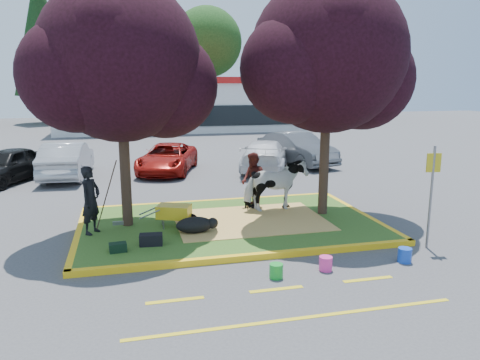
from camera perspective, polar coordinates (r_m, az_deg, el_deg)
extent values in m
plane|color=#424244|center=(13.30, -1.25, -5.72)|extent=(90.00, 90.00, 0.00)
cube|color=#355B1C|center=(13.28, -1.25, -5.42)|extent=(8.00, 5.00, 0.15)
cube|color=yellow|center=(10.92, 1.76, -9.33)|extent=(8.30, 0.16, 0.15)
cube|color=yellow|center=(15.71, -3.31, -2.69)|extent=(8.30, 0.16, 0.15)
cube|color=yellow|center=(13.06, -19.11, -6.40)|extent=(0.16, 5.30, 0.15)
cube|color=yellow|center=(14.68, 14.53, -4.11)|extent=(0.16, 5.30, 0.15)
cube|color=#E7B55F|center=(13.40, 1.27, -4.91)|extent=(4.20, 3.00, 0.01)
cylinder|color=black|center=(12.95, -13.87, 2.16)|extent=(0.28, 0.28, 3.53)
sphere|color=black|center=(12.79, -14.47, 13.92)|extent=(4.20, 4.20, 4.20)
sphere|color=black|center=(13.02, -9.14, 11.32)|extent=(2.86, 2.86, 2.86)
sphere|color=black|center=(12.52, -19.30, 11.96)|extent=(2.86, 2.86, 2.86)
cylinder|color=black|center=(13.94, 10.26, 3.34)|extent=(0.28, 0.28, 3.70)
sphere|color=black|center=(13.81, 10.70, 14.78)|extent=(4.40, 4.40, 4.40)
sphere|color=black|center=(14.51, 14.72, 11.85)|extent=(2.99, 2.99, 2.99)
sphere|color=black|center=(13.10, 6.68, 13.34)|extent=(2.99, 2.99, 2.99)
cube|color=yellow|center=(9.14, -7.93, -14.34)|extent=(1.10, 0.12, 0.01)
cube|color=yellow|center=(9.52, 4.45, -13.14)|extent=(1.10, 0.12, 0.01)
cube|color=yellow|center=(10.28, 15.32, -11.59)|extent=(1.10, 0.12, 0.01)
cube|color=yellow|center=(8.51, 7.09, -16.41)|extent=(6.00, 0.10, 0.01)
cube|color=silver|center=(40.71, -7.23, 8.96)|extent=(20.00, 8.00, 4.00)
cube|color=#B41513|center=(40.65, -7.31, 11.98)|extent=(20.40, 8.40, 0.50)
cube|color=black|center=(36.73, -6.45, 7.73)|extent=(19.00, 0.10, 1.60)
cylinder|color=black|center=(49.95, -22.47, 8.64)|extent=(0.44, 0.44, 3.92)
cone|color=black|center=(50.12, -23.10, 16.32)|extent=(5.60, 5.60, 11.90)
cylinder|color=black|center=(50.94, -13.16, 8.80)|extent=(0.44, 0.44, 3.08)
sphere|color=#143811|center=(50.96, -13.45, 14.73)|extent=(6.16, 6.16, 6.16)
cylinder|color=black|center=(50.69, -3.96, 9.38)|extent=(0.44, 0.44, 3.64)
sphere|color=#143811|center=(50.80, -4.07, 16.43)|extent=(7.28, 7.28, 7.28)
cylinder|color=black|center=(53.14, 4.58, 9.41)|extent=(0.44, 0.44, 3.50)
cone|color=black|center=(53.22, 4.69, 15.88)|extent=(5.00, 5.00, 10.62)
cylinder|color=black|center=(55.29, 12.91, 9.10)|extent=(0.44, 0.44, 3.22)
sphere|color=#143811|center=(55.32, 13.18, 14.82)|extent=(6.44, 6.44, 6.44)
imported|color=white|center=(14.21, 4.28, -0.68)|extent=(1.96, 1.05, 1.58)
ellipsoid|color=black|center=(12.32, -5.56, -5.47)|extent=(1.01, 0.62, 0.42)
imported|color=black|center=(12.65, -17.74, -2.35)|extent=(0.70, 0.77, 1.78)
imported|color=#481814|center=(14.58, 1.60, -0.03)|extent=(0.77, 0.93, 1.73)
imported|color=black|center=(14.56, 1.73, -1.18)|extent=(0.45, 0.73, 1.17)
cylinder|color=black|center=(12.98, -5.88, -4.82)|extent=(0.32, 0.18, 0.32)
cylinder|color=slate|center=(12.72, -9.30, -5.46)|extent=(0.04, 0.04, 0.23)
cylinder|color=slate|center=(13.09, -9.44, -4.97)|extent=(0.04, 0.04, 0.23)
cube|color=gold|center=(12.85, -8.05, -3.82)|extent=(1.02, 0.83, 0.35)
cylinder|color=slate|center=(12.61, -10.95, -4.14)|extent=(0.55, 0.26, 0.30)
cylinder|color=slate|center=(12.99, -11.04, -3.67)|extent=(0.55, 0.26, 0.30)
cube|color=black|center=(11.58, -10.80, -7.15)|extent=(0.57, 0.35, 0.28)
cube|color=black|center=(11.33, -14.66, -7.96)|extent=(0.42, 0.29, 0.21)
cylinder|color=slate|center=(12.22, 22.23, -2.03)|extent=(0.06, 0.06, 2.54)
cube|color=gold|center=(12.06, 22.55, 1.96)|extent=(0.36, 0.08, 0.46)
cylinder|color=green|center=(9.97, 4.43, -10.99)|extent=(0.32, 0.32, 0.31)
cylinder|color=#F33694|center=(10.48, 10.40, -9.98)|extent=(0.31, 0.31, 0.31)
cylinder|color=#1744BB|center=(11.39, 19.44, -8.63)|extent=(0.36, 0.36, 0.33)
imported|color=black|center=(21.14, -26.58, 1.60)|extent=(3.25, 4.47, 1.41)
imported|color=#A0A3A8|center=(21.23, -20.34, 2.32)|extent=(1.94, 4.76, 1.54)
imported|color=#99120C|center=(21.37, -8.85, 2.65)|extent=(3.45, 5.07, 1.29)
imported|color=silver|center=(21.58, 3.05, 3.03)|extent=(3.65, 5.26, 1.41)
imported|color=#515458|center=(23.28, 6.92, 3.82)|extent=(2.94, 5.07, 1.58)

